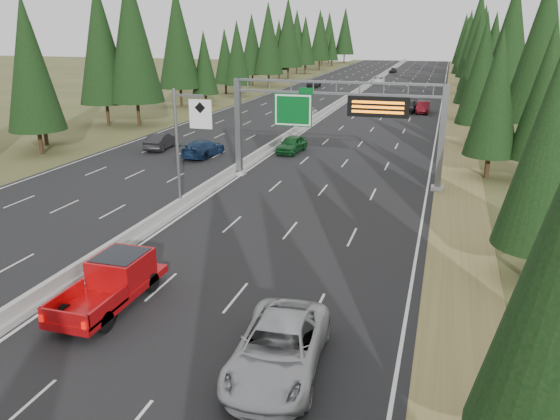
% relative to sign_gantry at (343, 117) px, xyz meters
% --- Properties ---
extents(road, '(32.00, 260.00, 0.08)m').
position_rel_sign_gantry_xyz_m(road, '(-8.92, 45.12, -5.23)').
color(road, black).
rests_on(road, ground).
extents(shoulder_right, '(3.60, 260.00, 0.06)m').
position_rel_sign_gantry_xyz_m(shoulder_right, '(8.88, 45.12, -5.24)').
color(shoulder_right, olive).
rests_on(shoulder_right, ground).
extents(shoulder_left, '(3.60, 260.00, 0.06)m').
position_rel_sign_gantry_xyz_m(shoulder_left, '(-26.72, 45.12, -5.24)').
color(shoulder_left, '#414821').
rests_on(shoulder_left, ground).
extents(median_barrier, '(0.70, 260.00, 0.85)m').
position_rel_sign_gantry_xyz_m(median_barrier, '(-8.92, 45.12, -4.85)').
color(median_barrier, '#9C9B96').
rests_on(median_barrier, road).
extents(sign_gantry, '(16.75, 0.98, 7.80)m').
position_rel_sign_gantry_xyz_m(sign_gantry, '(0.00, 0.00, 0.00)').
color(sign_gantry, slate).
rests_on(sign_gantry, road).
extents(hov_sign_pole, '(2.80, 0.50, 8.00)m').
position_rel_sign_gantry_xyz_m(hov_sign_pole, '(-8.33, -9.92, -0.54)').
color(hov_sign_pole, slate).
rests_on(hov_sign_pole, road).
extents(tree_row_right, '(11.51, 242.08, 18.29)m').
position_rel_sign_gantry_xyz_m(tree_row_right, '(13.32, 38.09, 3.83)').
color(tree_row_right, black).
rests_on(tree_row_right, ground).
extents(tree_row_left, '(11.41, 241.96, 18.70)m').
position_rel_sign_gantry_xyz_m(tree_row_left, '(-30.82, 38.42, 4.24)').
color(tree_row_left, black).
rests_on(tree_row_left, ground).
extents(silver_minivan, '(3.41, 6.60, 1.78)m').
position_rel_sign_gantry_xyz_m(silver_minivan, '(2.54, -25.10, -4.30)').
color(silver_minivan, '#B7B8BC').
rests_on(silver_minivan, road).
extents(red_pickup, '(2.24, 6.28, 2.05)m').
position_rel_sign_gantry_xyz_m(red_pickup, '(-5.81, -22.22, -4.06)').
color(red_pickup, black).
rests_on(red_pickup, road).
extents(car_ahead_green, '(2.38, 4.92, 1.62)m').
position_rel_sign_gantry_xyz_m(car_ahead_green, '(-6.71, 9.56, -4.38)').
color(car_ahead_green, '#114C1D').
rests_on(car_ahead_green, road).
extents(car_ahead_dkred, '(1.83, 4.97, 1.63)m').
position_rel_sign_gantry_xyz_m(car_ahead_dkred, '(4.19, 40.12, -4.38)').
color(car_ahead_dkred, '#550C12').
rests_on(car_ahead_dkred, road).
extents(car_ahead_dkgrey, '(2.74, 5.67, 1.59)m').
position_rel_sign_gantry_xyz_m(car_ahead_dkgrey, '(2.08, 40.58, -4.39)').
color(car_ahead_dkgrey, black).
rests_on(car_ahead_dkgrey, road).
extents(car_ahead_white, '(3.25, 6.15, 1.65)m').
position_rel_sign_gantry_xyz_m(car_ahead_white, '(-7.42, 81.94, -4.37)').
color(car_ahead_white, white).
rests_on(car_ahead_white, road).
extents(car_ahead_far, '(1.88, 4.07, 1.35)m').
position_rel_sign_gantry_xyz_m(car_ahead_far, '(-7.42, 114.63, -4.51)').
color(car_ahead_far, black).
rests_on(car_ahead_far, road).
extents(car_onc_near, '(2.19, 5.05, 1.62)m').
position_rel_sign_gantry_xyz_m(car_onc_near, '(-19.68, 7.24, -4.38)').
color(car_onc_near, black).
rests_on(car_onc_near, road).
extents(car_onc_blue, '(2.70, 5.70, 1.61)m').
position_rel_sign_gantry_xyz_m(car_onc_blue, '(-14.24, 5.38, -4.38)').
color(car_onc_blue, navy).
rests_on(car_onc_blue, road).
extents(car_onc_white, '(2.07, 4.80, 1.61)m').
position_rel_sign_gantry_xyz_m(car_onc_white, '(-10.42, 31.10, -4.38)').
color(car_onc_white, silver).
rests_on(car_onc_white, road).
extents(car_onc_far, '(2.23, 4.79, 1.33)m').
position_rel_sign_gantry_xyz_m(car_onc_far, '(-19.06, 70.34, -4.53)').
color(car_onc_far, black).
rests_on(car_onc_far, road).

